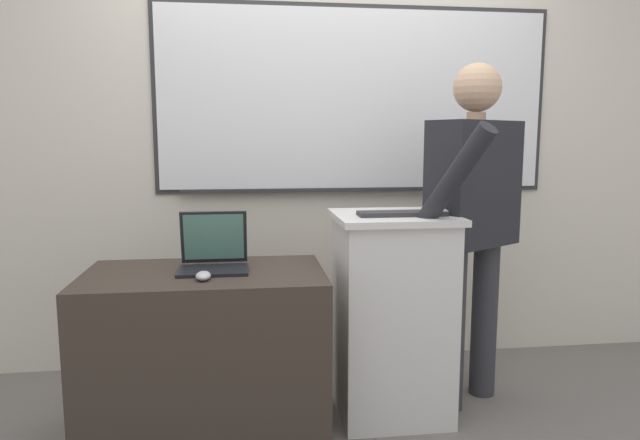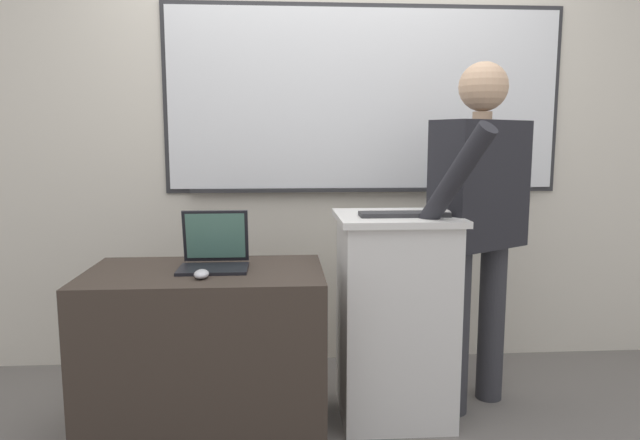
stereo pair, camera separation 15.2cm
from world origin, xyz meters
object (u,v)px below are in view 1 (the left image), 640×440
computer_mouse_by_laptop (203,276)px  lectern_podium (392,314)px  computer_mouse_by_keyboard (444,211)px  laptop (214,252)px  wireless_keyboard (402,214)px  person_presenter (473,209)px  side_desk (207,357)px

computer_mouse_by_laptop → lectern_podium: bearing=18.4°
computer_mouse_by_laptop → computer_mouse_by_keyboard: (1.08, 0.24, 0.22)m
laptop → wireless_keyboard: size_ratio=0.74×
person_presenter → computer_mouse_by_laptop: person_presenter is taller
computer_mouse_by_laptop → computer_mouse_by_keyboard: size_ratio=1.00×
side_desk → person_presenter: size_ratio=0.61×
side_desk → person_presenter: 1.42m
lectern_podium → laptop: 0.90m
wireless_keyboard → person_presenter: bearing=18.0°
lectern_podium → computer_mouse_by_laptop: bearing=-161.6°
laptop → computer_mouse_by_laptop: bearing=-99.1°
computer_mouse_by_laptop → person_presenter: bearing=15.4°
person_presenter → computer_mouse_by_laptop: (-1.27, -0.35, -0.21)m
person_presenter → computer_mouse_by_keyboard: (-0.19, -0.11, 0.01)m
side_desk → computer_mouse_by_laptop: (0.01, -0.14, 0.39)m
lectern_podium → side_desk: (-0.86, -0.15, -0.11)m
laptop → computer_mouse_by_laptop: size_ratio=2.95×
person_presenter → computer_mouse_by_keyboard: person_presenter is taller
person_presenter → computer_mouse_by_laptop: 1.33m
lectern_podium → side_desk: size_ratio=0.96×
computer_mouse_by_laptop → wireless_keyboard: bearing=14.1°
side_desk → computer_mouse_by_laptop: size_ratio=10.16×
lectern_podium → laptop: size_ratio=3.29×
lectern_podium → person_presenter: 0.64m
laptop → computer_mouse_by_keyboard: bearing=2.3°
side_desk → computer_mouse_by_keyboard: size_ratio=10.16×
side_desk → wireless_keyboard: (0.88, 0.08, 0.60)m
laptop → computer_mouse_by_laptop: (-0.03, -0.20, -0.06)m
wireless_keyboard → side_desk: bearing=-174.8°
computer_mouse_by_keyboard → laptop: bearing=-177.7°
person_presenter → wireless_keyboard: bearing=167.2°
laptop → computer_mouse_by_keyboard: computer_mouse_by_keyboard is taller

